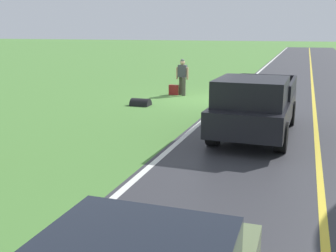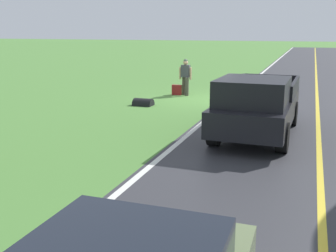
{
  "view_description": "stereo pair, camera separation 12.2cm",
  "coord_description": "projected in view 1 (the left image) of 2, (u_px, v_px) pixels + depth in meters",
  "views": [
    {
      "loc": [
        -4.39,
        17.94,
        3.11
      ],
      "look_at": [
        -1.58,
        9.57,
        1.01
      ],
      "focal_mm": 43.46,
      "sensor_mm": 36.0,
      "label": 1
    },
    {
      "loc": [
        -4.5,
        17.9,
        3.11
      ],
      "look_at": [
        -1.58,
        9.57,
        1.01
      ],
      "focal_mm": 43.46,
      "sensor_mm": 36.0,
      "label": 2
    }
  ],
  "objects": [
    {
      "name": "ground_plane",
      "position": [
        202.0,
        99.0,
        18.63
      ],
      "size": [
        200.0,
        200.0,
        0.0
      ],
      "primitive_type": "plane",
      "color": "#4C7F38"
    },
    {
      "name": "lane_centre_line",
      "position": [
        314.0,
        105.0,
        17.12
      ],
      "size": [
        0.14,
        117.6,
        0.0
      ],
      "primitive_type": "cube",
      "color": "gold",
      "rests_on": "ground"
    },
    {
      "name": "road_surface",
      "position": [
        314.0,
        105.0,
        17.12
      ],
      "size": [
        7.83,
        120.0,
        0.0
      ],
      "primitive_type": "cube",
      "color": "#333338",
      "rests_on": "ground"
    },
    {
      "name": "pickup_truck_passing",
      "position": [
        255.0,
        104.0,
        11.98
      ],
      "size": [
        2.21,
        5.45,
        1.82
      ],
      "color": "black",
      "rests_on": "ground"
    },
    {
      "name": "drainage_culvert",
      "position": [
        141.0,
        105.0,
        17.07
      ],
      "size": [
        0.8,
        0.6,
        0.6
      ],
      "primitive_type": "cylinder",
      "rotation": [
        0.0,
        1.57,
        0.0
      ],
      "color": "black",
      "rests_on": "ground"
    },
    {
      "name": "hitchhiker_walking",
      "position": [
        183.0,
        75.0,
        19.58
      ],
      "size": [
        0.62,
        0.51,
        1.75
      ],
      "color": "#4C473D",
      "rests_on": "ground"
    },
    {
      "name": "lane_edge_line",
      "position": [
        226.0,
        100.0,
        18.27
      ],
      "size": [
        0.16,
        117.6,
        0.0
      ],
      "primitive_type": "cube",
      "color": "silver",
      "rests_on": "ground"
    },
    {
      "name": "suitcase_carried",
      "position": [
        174.0,
        90.0,
        19.8
      ],
      "size": [
        0.46,
        0.2,
        0.49
      ],
      "primitive_type": "cube",
      "rotation": [
        0.0,
        0.0,
        1.57
      ],
      "color": "maroon",
      "rests_on": "ground"
    }
  ]
}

